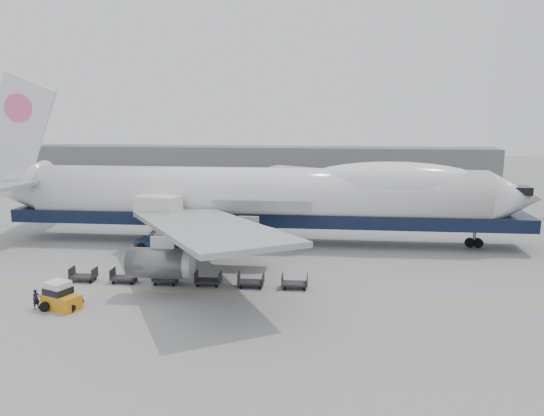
# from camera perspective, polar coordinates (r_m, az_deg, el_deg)

# --- Properties ---
(ground) EXTENTS (260.00, 260.00, 0.00)m
(ground) POSITION_cam_1_polar(r_m,az_deg,el_deg) (51.88, -3.33, -6.96)
(ground) COLOR gray
(ground) RESTS_ON ground
(apron_line) EXTENTS (60.00, 0.15, 0.01)m
(apron_line) POSITION_cam_1_polar(r_m,az_deg,el_deg) (46.29, -4.52, -9.21)
(apron_line) COLOR gold
(apron_line) RESTS_ON ground
(hangar) EXTENTS (110.00, 8.00, 7.00)m
(hangar) POSITION_cam_1_polar(r_m,az_deg,el_deg) (120.73, -2.76, 4.97)
(hangar) COLOR slate
(hangar) RESTS_ON ground
(airliner) EXTENTS (67.00, 55.30, 19.98)m
(airliner) POSITION_cam_1_polar(r_m,az_deg,el_deg) (62.03, -1.04, 1.36)
(airliner) COLOR white
(airliner) RESTS_ON ground
(catering_truck) EXTENTS (5.57, 4.30, 6.14)m
(catering_truck) POSITION_cam_1_polar(r_m,az_deg,el_deg) (60.53, -12.06, -1.22)
(catering_truck) COLOR #182B49
(catering_truck) RESTS_ON ground
(baggage_tug) EXTENTS (3.40, 2.64, 2.20)m
(baggage_tug) POSITION_cam_1_polar(r_m,az_deg,el_deg) (45.98, -21.84, -8.84)
(baggage_tug) COLOR orange
(baggage_tug) RESTS_ON ground
(ground_worker) EXTENTS (0.63, 0.69, 1.59)m
(ground_worker) POSITION_cam_1_polar(r_m,az_deg,el_deg) (46.72, -24.03, -8.94)
(ground_worker) COLOR black
(ground_worker) RESTS_ON ground
(traffic_cone) EXTENTS (0.37, 0.37, 0.54)m
(traffic_cone) POSITION_cam_1_polar(r_m,az_deg,el_deg) (48.10, -23.30, -9.00)
(traffic_cone) COLOR #E43D0C
(traffic_cone) RESTS_ON ground
(dolly_0) EXTENTS (2.30, 1.35, 1.30)m
(dolly_0) POSITION_cam_1_polar(r_m,az_deg,el_deg) (52.20, -19.62, -6.87)
(dolly_0) COLOR #2D2D30
(dolly_0) RESTS_ON ground
(dolly_1) EXTENTS (2.30, 1.35, 1.30)m
(dolly_1) POSITION_cam_1_polar(r_m,az_deg,el_deg) (50.67, -15.59, -7.17)
(dolly_1) COLOR #2D2D30
(dolly_1) RESTS_ON ground
(dolly_2) EXTENTS (2.30, 1.35, 1.30)m
(dolly_2) POSITION_cam_1_polar(r_m,az_deg,el_deg) (49.41, -11.34, -7.44)
(dolly_2) COLOR #2D2D30
(dolly_2) RESTS_ON ground
(dolly_3) EXTENTS (2.30, 1.35, 1.30)m
(dolly_3) POSITION_cam_1_polar(r_m,az_deg,el_deg) (48.42, -6.88, -7.68)
(dolly_3) COLOR #2D2D30
(dolly_3) RESTS_ON ground
(dolly_4) EXTENTS (2.30, 1.35, 1.30)m
(dolly_4) POSITION_cam_1_polar(r_m,az_deg,el_deg) (47.74, -2.27, -7.88)
(dolly_4) COLOR #2D2D30
(dolly_4) RESTS_ON ground
(dolly_5) EXTENTS (2.30, 1.35, 1.30)m
(dolly_5) POSITION_cam_1_polar(r_m,az_deg,el_deg) (47.37, 2.46, -8.04)
(dolly_5) COLOR #2D2D30
(dolly_5) RESTS_ON ground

